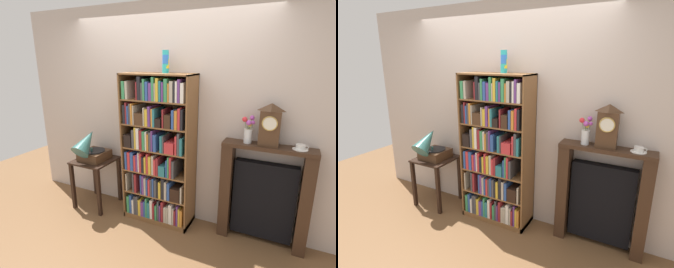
% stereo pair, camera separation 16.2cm
% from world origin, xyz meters
% --- Properties ---
extents(ground_plane, '(7.60, 6.40, 0.02)m').
position_xyz_m(ground_plane, '(0.00, 0.00, -0.01)').
color(ground_plane, brown).
extents(wall_back, '(4.60, 0.08, 2.64)m').
position_xyz_m(wall_back, '(0.15, 0.33, 1.32)').
color(wall_back, beige).
rests_on(wall_back, ground).
extents(bookshelf, '(0.86, 0.36, 1.84)m').
position_xyz_m(bookshelf, '(-0.01, 0.09, 0.87)').
color(bookshelf, brown).
rests_on(bookshelf, ground).
extents(cup_stack, '(0.08, 0.08, 0.25)m').
position_xyz_m(cup_stack, '(0.08, 0.15, 1.96)').
color(cup_stack, '#28B2B7').
rests_on(cup_stack, bookshelf).
extents(side_table_left, '(0.51, 0.51, 0.67)m').
position_xyz_m(side_table_left, '(-0.94, 0.03, 0.50)').
color(side_table_left, black).
rests_on(side_table_left, ground).
extents(gramophone, '(0.34, 0.51, 0.49)m').
position_xyz_m(gramophone, '(-0.94, -0.05, 0.87)').
color(gramophone, '#472D1C').
rests_on(gramophone, side_table_left).
extents(fireplace_mantel, '(0.93, 0.22, 1.14)m').
position_xyz_m(fireplace_mantel, '(1.23, 0.19, 0.56)').
color(fireplace_mantel, '#382316').
rests_on(fireplace_mantel, ground).
extents(mantel_clock, '(0.20, 0.12, 0.44)m').
position_xyz_m(mantel_clock, '(1.23, 0.17, 1.36)').
color(mantel_clock, '#472D1C').
rests_on(mantel_clock, fireplace_mantel).
extents(flower_vase, '(0.13, 0.13, 0.29)m').
position_xyz_m(flower_vase, '(1.02, 0.17, 1.27)').
color(flower_vase, silver).
rests_on(flower_vase, fireplace_mantel).
extents(teacup_with_saucer, '(0.15, 0.15, 0.05)m').
position_xyz_m(teacup_with_saucer, '(1.52, 0.18, 1.16)').
color(teacup_with_saucer, white).
rests_on(teacup_with_saucer, fireplace_mantel).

